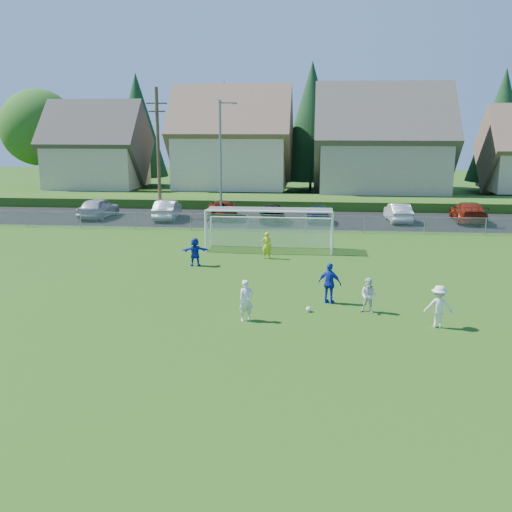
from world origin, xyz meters
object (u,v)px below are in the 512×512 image
object	(u,v)px
soccer_ball	(309,309)
player_blue_a	(330,283)
player_blue_b	(195,252)
car_a	(98,208)
car_c	(222,209)
car_f	(398,213)
goalkeeper	(267,245)
car_g	(468,212)
player_white_b	(369,296)
player_white_c	(439,307)
soccer_goal	(270,223)
car_b	(167,210)
car_e	(318,213)
player_white_a	(246,300)
car_d	(272,213)

from	to	relation	value
soccer_ball	player_blue_a	bearing A→B (deg)	56.71
soccer_ball	player_blue_b	world-z (taller)	player_blue_b
car_a	car_c	bearing A→B (deg)	-169.83
player_blue_a	car_a	bearing A→B (deg)	-28.41
car_f	car_a	bearing A→B (deg)	-2.40
goalkeeper	car_a	xyz separation A→B (m)	(-14.43, 12.96, 0.06)
car_g	player_white_b	bearing A→B (deg)	71.23
soccer_ball	car_a	size ratio (longest dim) A/B	0.05
player_white_c	car_a	bearing A→B (deg)	-43.41
car_f	soccer_goal	world-z (taller)	soccer_goal
car_a	goalkeeper	bearing A→B (deg)	142.42
car_b	car_e	xyz separation A→B (m)	(11.69, -0.03, -0.07)
goalkeeper	soccer_goal	distance (m)	2.55
goalkeeper	player_white_c	bearing A→B (deg)	125.25
car_b	player_white_a	bearing A→B (deg)	106.57
player_blue_b	car_g	bearing A→B (deg)	-148.35
player_blue_b	goalkeeper	size ratio (longest dim) A/B	1.01
car_e	car_g	bearing A→B (deg)	-177.45
player_white_c	car_g	xyz separation A→B (m)	(6.90, 24.62, -0.03)
car_e	soccer_goal	bearing A→B (deg)	71.54
player_white_c	goalkeeper	distance (m)	12.95
soccer_ball	car_c	world-z (taller)	car_c
goalkeeper	car_d	size ratio (longest dim) A/B	0.32
player_white_b	car_f	distance (m)	23.04
car_c	car_d	distance (m)	4.26
player_white_b	car_d	size ratio (longest dim) A/B	0.30
player_blue_a	car_b	xyz separation A→B (m)	(-12.15, 20.93, -0.11)
soccer_ball	player_white_c	distance (m)	5.01
soccer_ball	player_blue_b	xyz separation A→B (m)	(-6.09, 7.30, 0.65)
soccer_ball	player_white_c	xyz separation A→B (m)	(4.77, -1.35, 0.69)
player_white_b	car_b	xyz separation A→B (m)	(-13.67, 22.09, 0.04)
car_a	car_g	xyz separation A→B (m)	(28.58, 0.92, -0.04)
player_white_c	player_white_b	bearing A→B (deg)	-27.24
car_f	soccer_goal	xyz separation A→B (m)	(-8.89, -11.02, 0.92)
player_blue_a	player_blue_b	size ratio (longest dim) A/B	1.13
soccer_ball	player_white_c	size ratio (longest dim) A/B	0.14
goalkeeper	car_d	distance (m)	12.67
car_a	car_e	world-z (taller)	car_a
player_blue_b	player_white_c	bearing A→B (deg)	131.15
car_a	car_f	world-z (taller)	car_a
car_b	car_g	bearing A→B (deg)	178.40
player_blue_b	car_f	world-z (taller)	player_blue_b
player_blue_a	car_f	xyz separation A→B (m)	(5.55, 21.53, -0.15)
player_blue_b	soccer_goal	world-z (taller)	soccer_goal
player_blue_b	car_b	xyz separation A→B (m)	(-5.22, 14.91, -0.01)
goalkeeper	car_e	size ratio (longest dim) A/B	0.37
car_f	car_d	bearing A→B (deg)	1.06
goalkeeper	soccer_goal	world-z (taller)	soccer_goal
player_blue_a	car_c	world-z (taller)	player_blue_a
player_white_b	player_white_c	size ratio (longest dim) A/B	0.89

